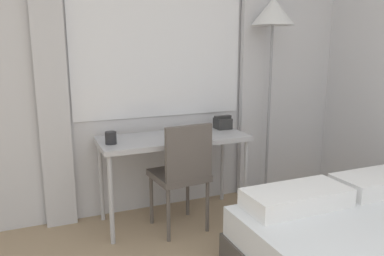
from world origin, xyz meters
name	(u,v)px	position (x,y,z in m)	size (l,w,h in m)	color
wall_back_with_window	(138,59)	(0.03, 2.98, 1.35)	(5.18, 0.13, 2.70)	silver
desk	(174,144)	(0.22, 2.65, 0.67)	(1.22, 0.51, 0.73)	#B2B2B7
desk_chair	(182,170)	(0.21, 2.42, 0.51)	(0.44, 0.44, 0.89)	#59514C
standing_lamp	(273,25)	(1.19, 2.70, 1.64)	(0.38, 0.38, 1.88)	#4C4C51
telephone	(223,123)	(0.74, 2.76, 0.78)	(0.15, 0.14, 0.12)	#2D2D2D
book	(187,134)	(0.34, 2.64, 0.74)	(0.32, 0.28, 0.02)	#4C4238
mug	(111,138)	(-0.30, 2.60, 0.78)	(0.09, 0.09, 0.09)	#262628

